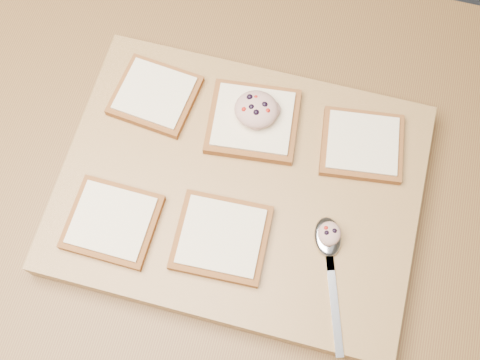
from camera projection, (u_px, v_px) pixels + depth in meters
The scene contains 11 objects.
ground at pixel (209, 290), 1.70m from camera, with size 4.00×4.00×0.00m, color #515459.
island_counter at pixel (199, 250), 1.28m from camera, with size 2.00×0.80×0.90m.
cutting_board at pixel (240, 189), 0.83m from camera, with size 0.48×0.37×0.04m, color #AF824B.
bread_far_left at pixel (155, 95), 0.85m from camera, with size 0.12×0.11×0.02m.
bread_far_center at pixel (253, 121), 0.84m from camera, with size 0.13×0.13×0.02m.
bread_far_right at pixel (362, 144), 0.83m from camera, with size 0.12×0.11×0.02m.
bread_near_left at pixel (112, 222), 0.79m from camera, with size 0.11×0.11×0.02m.
bread_near_center at pixel (221, 237), 0.78m from camera, with size 0.12×0.11×0.02m.
tuna_salad_dollop at pixel (256, 109), 0.82m from camera, with size 0.06×0.06×0.03m.
spoon at pixel (329, 246), 0.78m from camera, with size 0.08×0.18×0.01m.
spoon_salad at pixel (329, 233), 0.77m from camera, with size 0.03×0.03×0.02m.
Camera 1 is at (0.16, -0.28, 1.70)m, focal length 45.00 mm.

